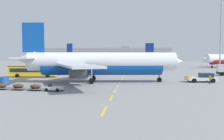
# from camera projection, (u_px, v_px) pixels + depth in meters

# --- Properties ---
(ground) EXTENTS (400.00, 400.00, 0.00)m
(ground) POSITION_uv_depth(u_px,v_px,m) (201.00, 75.00, 64.53)
(ground) COLOR gray
(apron_paint_markings) EXTENTS (8.00, 94.33, 0.01)m
(apron_paint_markings) POSITION_uv_depth(u_px,v_px,m) (124.00, 75.00, 63.52)
(apron_paint_markings) COLOR yellow
(apron_paint_markings) RESTS_ON ground
(airliner_foreground) EXTENTS (34.82, 34.40, 12.20)m
(airliner_foreground) POSITION_uv_depth(u_px,v_px,m) (99.00, 63.00, 46.21)
(airliner_foreground) COLOR white
(airliner_foreground) RESTS_ON ground
(pushback_tug) EXTENTS (6.27, 3.69, 2.08)m
(pushback_tug) POSITION_uv_depth(u_px,v_px,m) (202.00, 78.00, 46.79)
(pushback_tug) COLOR silver
(pushback_tug) RESTS_ON ground
(airliner_far_center) EXTENTS (33.43, 31.20, 12.73)m
(airliner_far_center) POSITION_uv_depth(u_px,v_px,m) (55.00, 59.00, 136.35)
(airliner_far_center) COLOR silver
(airliner_far_center) RESTS_ON ground
(airliner_far_right) EXTENTS (34.28, 33.13, 12.29)m
(airliner_far_right) POSITION_uv_depth(u_px,v_px,m) (125.00, 59.00, 121.91)
(airliner_far_right) COLOR silver
(airliner_far_right) RESTS_ON ground
(apron_shuttle_bus) EXTENTS (12.24, 3.94, 3.00)m
(apron_shuttle_bus) POSITION_uv_depth(u_px,v_px,m) (33.00, 70.00, 57.94)
(apron_shuttle_bus) COLOR yellow
(apron_shuttle_bus) RESTS_ON ground
(fuel_service_truck) EXTENTS (7.15, 5.89, 3.14)m
(fuel_service_truck) POSITION_uv_depth(u_px,v_px,m) (52.00, 69.00, 68.17)
(fuel_service_truck) COLOR black
(fuel_service_truck) RESTS_ON ground
(baggage_train) EXTENTS (11.69, 2.64, 1.14)m
(baggage_train) POSITION_uv_depth(u_px,v_px,m) (27.00, 87.00, 35.37)
(baggage_train) COLOR silver
(baggage_train) RESTS_ON ground
(ground_crew_worker) EXTENTS (0.39, 0.65, 1.63)m
(ground_crew_worker) POSITION_uv_depth(u_px,v_px,m) (210.00, 79.00, 43.69)
(ground_crew_worker) COLOR #191E38
(ground_crew_worker) RESTS_ON ground
(uld_cargo_container) EXTENTS (1.90, 1.87, 1.60)m
(uld_cargo_container) POSITION_uv_depth(u_px,v_px,m) (3.00, 81.00, 41.04)
(uld_cargo_container) COLOR #194C9E
(uld_cargo_container) RESTS_ON ground
(apron_light_mast_far) EXTENTS (1.80, 1.80, 29.80)m
(apron_light_mast_far) POSITION_uv_depth(u_px,v_px,m) (221.00, 14.00, 67.13)
(apron_light_mast_far) COLOR slate
(apron_light_mast_far) RESTS_ON ground
(terminal_satellite) EXTENTS (95.93, 23.77, 13.28)m
(terminal_satellite) POSITION_uv_depth(u_px,v_px,m) (107.00, 56.00, 176.08)
(terminal_satellite) COLOR gray
(terminal_satellite) RESTS_ON ground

